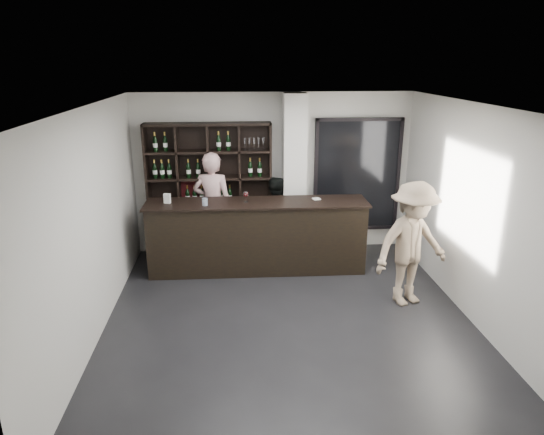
{
  "coord_description": "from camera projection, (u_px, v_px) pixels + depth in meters",
  "views": [
    {
      "loc": [
        -0.7,
        -5.88,
        3.44
      ],
      "look_at": [
        -0.15,
        1.1,
        1.15
      ],
      "focal_mm": 32.0,
      "sensor_mm": 36.0,
      "label": 1
    }
  ],
  "objects": [
    {
      "name": "customer",
      "position": [
        412.0,
        244.0,
        6.92
      ],
      "size": [
        1.34,
        1.03,
        1.84
      ],
      "primitive_type": "imported",
      "rotation": [
        0.0,
        0.0,
        0.33
      ],
      "color": "gray",
      "rests_on": "floor"
    },
    {
      "name": "tasting_counter",
      "position": [
        257.0,
        236.0,
        8.13
      ],
      "size": [
        3.66,
        0.75,
        1.21
      ],
      "rotation": [
        0.0,
        0.0,
        -0.02
      ],
      "color": "black",
      "rests_on": "floor"
    },
    {
      "name": "taster_black",
      "position": [
        275.0,
        217.0,
        8.7
      ],
      "size": [
        0.78,
        0.64,
        1.47
      ],
      "primitive_type": "imported",
      "rotation": [
        0.0,
        0.0,
        3.02
      ],
      "color": "black",
      "rests_on": "floor"
    },
    {
      "name": "card_stand",
      "position": [
        167.0,
        198.0,
        7.85
      ],
      "size": [
        0.12,
        0.09,
        0.16
      ],
      "primitive_type": "cube",
      "rotation": [
        0.0,
        0.0,
        -0.36
      ],
      "color": "white",
      "rests_on": "tasting_counter"
    },
    {
      "name": "spit_cup",
      "position": [
        205.0,
        202.0,
        7.74
      ],
      "size": [
        0.1,
        0.1,
        0.12
      ],
      "primitive_type": "cylinder",
      "rotation": [
        0.0,
        0.0,
        -0.08
      ],
      "color": "silver",
      "rests_on": "tasting_counter"
    },
    {
      "name": "structural_column",
      "position": [
        294.0,
        177.0,
        8.61
      ],
      "size": [
        0.4,
        0.4,
        2.9
      ],
      "primitive_type": "cube",
      "color": "silver",
      "rests_on": "floor"
    },
    {
      "name": "taster_pink",
      "position": [
        213.0,
        206.0,
        8.58
      ],
      "size": [
        0.79,
        0.61,
        1.93
      ],
      "primitive_type": "imported",
      "rotation": [
        0.0,
        0.0,
        2.91
      ],
      "color": "#D2A5A4",
      "rests_on": "floor"
    },
    {
      "name": "wine_shelf",
      "position": [
        210.0,
        191.0,
        8.66
      ],
      "size": [
        2.2,
        0.35,
        2.4
      ],
      "primitive_type": null,
      "color": "black",
      "rests_on": "floor"
    },
    {
      "name": "wine_glass",
      "position": [
        246.0,
        196.0,
        7.9
      ],
      "size": [
        0.1,
        0.1,
        0.21
      ],
      "primitive_type": null,
      "rotation": [
        0.0,
        0.0,
        0.12
      ],
      "color": "white",
      "rests_on": "tasting_counter"
    },
    {
      "name": "floor",
      "position": [
        289.0,
        321.0,
        6.69
      ],
      "size": [
        5.0,
        5.5,
        0.01
      ],
      "primitive_type": "cube",
      "color": "black",
      "rests_on": "ground"
    },
    {
      "name": "glass_panel",
      "position": [
        357.0,
        175.0,
        8.92
      ],
      "size": [
        1.6,
        0.08,
        2.1
      ],
      "color": "black",
      "rests_on": "floor"
    },
    {
      "name": "napkin_stack",
      "position": [
        316.0,
        199.0,
        8.09
      ],
      "size": [
        0.14,
        0.14,
        0.02
      ],
      "primitive_type": "cube",
      "rotation": [
        0.0,
        0.0,
        0.26
      ],
      "color": "white",
      "rests_on": "tasting_counter"
    }
  ]
}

